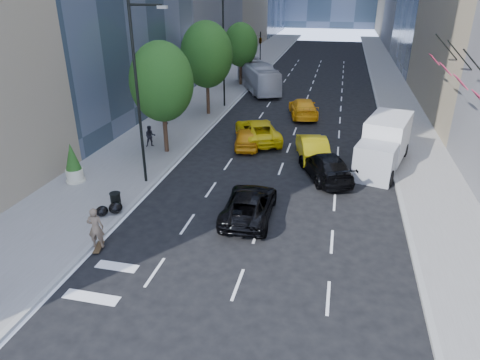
% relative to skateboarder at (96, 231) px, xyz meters
% --- Properties ---
extents(ground, '(160.00, 160.00, 0.00)m').
position_rel_skateboarder_xyz_m(ground, '(5.60, 3.00, -0.97)').
color(ground, black).
rests_on(ground, ground).
extents(sidewalk_left, '(6.00, 120.00, 0.15)m').
position_rel_skateboarder_xyz_m(sidewalk_left, '(-3.40, 33.00, -0.89)').
color(sidewalk_left, slate).
rests_on(sidewalk_left, ground).
extents(sidewalk_right, '(4.00, 120.00, 0.15)m').
position_rel_skateboarder_xyz_m(sidewalk_right, '(15.60, 33.00, -0.89)').
color(sidewalk_right, slate).
rests_on(sidewalk_right, ground).
extents(lamp_near, '(2.13, 0.22, 10.00)m').
position_rel_skateboarder_xyz_m(lamp_near, '(-0.72, 7.00, 4.85)').
color(lamp_near, black).
rests_on(lamp_near, sidewalk_left).
extents(lamp_far, '(2.13, 0.22, 10.00)m').
position_rel_skateboarder_xyz_m(lamp_far, '(-0.72, 25.00, 4.85)').
color(lamp_far, black).
rests_on(lamp_far, sidewalk_left).
extents(tree_near, '(4.20, 4.20, 7.46)m').
position_rel_skateboarder_xyz_m(tree_near, '(-1.60, 12.00, 4.00)').
color(tree_near, '#311C13').
rests_on(tree_near, sidewalk_left).
extents(tree_mid, '(4.50, 4.50, 7.99)m').
position_rel_skateboarder_xyz_m(tree_mid, '(-1.60, 22.00, 4.35)').
color(tree_mid, '#311C13').
rests_on(tree_mid, sidewalk_left).
extents(tree_far, '(3.90, 3.90, 6.92)m').
position_rel_skateboarder_xyz_m(tree_far, '(-1.60, 35.00, 3.66)').
color(tree_far, '#311C13').
rests_on(tree_far, sidewalk_left).
extents(traffic_signal, '(2.48, 0.53, 5.20)m').
position_rel_skateboarder_xyz_m(traffic_signal, '(-0.80, 43.00, 3.27)').
color(traffic_signal, black).
rests_on(traffic_signal, sidewalk_left).
extents(facade_flags, '(1.85, 13.30, 2.05)m').
position_rel_skateboarder_xyz_m(facade_flags, '(16.24, 13.00, 5.22)').
color(facade_flags, black).
rests_on(facade_flags, ground).
extents(skateboarder, '(0.80, 0.62, 1.93)m').
position_rel_skateboarder_xyz_m(skateboarder, '(0.00, 0.00, 0.00)').
color(skateboarder, brown).
rests_on(skateboarder, ground).
extents(black_sedan_lincoln, '(2.48, 5.15, 1.41)m').
position_rel_skateboarder_xyz_m(black_sedan_lincoln, '(5.91, 4.41, -0.26)').
color(black_sedan_lincoln, black).
rests_on(black_sedan_lincoln, ground).
extents(black_sedan_mercedes, '(3.99, 5.77, 1.55)m').
position_rel_skateboarder_xyz_m(black_sedan_mercedes, '(9.40, 10.25, -0.19)').
color(black_sedan_mercedes, black).
rests_on(black_sedan_mercedes, ground).
extents(taxi_a, '(2.42, 4.44, 1.43)m').
position_rel_skateboarder_xyz_m(taxi_a, '(3.60, 14.50, -0.25)').
color(taxi_a, orange).
rests_on(taxi_a, ground).
extents(taxi_b, '(2.75, 5.18, 1.62)m').
position_rel_skateboarder_xyz_m(taxi_b, '(8.36, 13.34, -0.15)').
color(taxi_b, yellow).
rests_on(taxi_b, ground).
extents(taxi_c, '(4.76, 6.44, 1.63)m').
position_rel_skateboarder_xyz_m(taxi_c, '(4.09, 16.00, -0.15)').
color(taxi_c, yellow).
rests_on(taxi_c, ground).
extents(taxi_d, '(3.31, 5.88, 1.61)m').
position_rel_skateboarder_xyz_m(taxi_d, '(6.80, 23.50, -0.16)').
color(taxi_d, '#FFA80D').
rests_on(taxi_d, ground).
extents(city_bus, '(6.75, 10.82, 2.99)m').
position_rel_skateboarder_xyz_m(city_bus, '(0.80, 33.17, 0.53)').
color(city_bus, silver).
rests_on(city_bus, ground).
extents(box_truck, '(3.94, 6.85, 3.09)m').
position_rel_skateboarder_xyz_m(box_truck, '(12.88, 12.87, 0.61)').
color(box_truck, silver).
rests_on(box_truck, ground).
extents(pedestrian_a, '(0.94, 0.87, 1.54)m').
position_rel_skateboarder_xyz_m(pedestrian_a, '(-3.07, 12.65, -0.05)').
color(pedestrian_a, black).
rests_on(pedestrian_a, sidewalk_left).
extents(pedestrian_b, '(1.04, 0.45, 1.75)m').
position_rel_skateboarder_xyz_m(pedestrian_b, '(-4.15, 18.02, 0.06)').
color(pedestrian_b, black).
rests_on(pedestrian_b, sidewalk_left).
extents(trash_can, '(0.53, 0.53, 0.79)m').
position_rel_skateboarder_xyz_m(trash_can, '(-1.00, 3.55, -0.42)').
color(trash_can, black).
rests_on(trash_can, sidewalk_left).
extents(planter_shrub, '(0.99, 0.99, 2.37)m').
position_rel_skateboarder_xyz_m(planter_shrub, '(-4.92, 6.00, 0.31)').
color(planter_shrub, beige).
rests_on(planter_shrub, sidewalk_left).
extents(garbage_bags, '(1.17, 1.13, 0.58)m').
position_rel_skateboarder_xyz_m(garbage_bags, '(-0.95, 2.84, -0.54)').
color(garbage_bags, black).
rests_on(garbage_bags, sidewalk_left).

